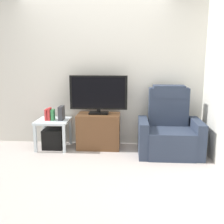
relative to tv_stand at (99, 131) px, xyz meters
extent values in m
plane|color=#BCB2AD|center=(-0.08, -0.85, -0.30)|extent=(6.40, 6.40, 0.00)
cube|color=silver|center=(-0.08, 0.28, 1.00)|extent=(6.40, 0.06, 2.60)
cube|color=brown|center=(0.00, 0.00, 0.00)|extent=(0.71, 0.44, 0.59)
cube|color=black|center=(0.00, -0.21, 0.12)|extent=(0.66, 0.02, 0.02)
cube|color=black|center=(0.00, -0.16, 0.15)|extent=(0.34, 0.11, 0.04)
cube|color=black|center=(0.00, 0.02, 0.31)|extent=(0.32, 0.20, 0.03)
cube|color=black|center=(0.00, 0.02, 0.35)|extent=(0.06, 0.04, 0.05)
cube|color=black|center=(0.00, 0.02, 0.66)|extent=(0.96, 0.05, 0.57)
cube|color=black|center=(0.00, 0.00, 0.66)|extent=(0.88, 0.01, 0.51)
cube|color=#2D384C|center=(1.16, -0.26, -0.09)|extent=(0.70, 0.72, 0.42)
cube|color=#2D384C|center=(1.16, 0.01, 0.43)|extent=(0.64, 0.20, 0.62)
cube|color=#2D384C|center=(1.16, 0.03, 0.68)|extent=(0.50, 0.26, 0.20)
cube|color=#2D384C|center=(0.74, -0.26, -0.02)|extent=(0.14, 0.68, 0.56)
cube|color=#2D384C|center=(1.58, -0.26, -0.02)|extent=(0.14, 0.68, 0.56)
cube|color=silver|center=(-0.77, -0.06, 0.18)|extent=(0.54, 0.54, 0.04)
cube|color=silver|center=(-1.01, -0.30, -0.07)|extent=(0.04, 0.04, 0.46)
cube|color=silver|center=(-0.53, -0.30, -0.07)|extent=(0.04, 0.04, 0.46)
cube|color=silver|center=(-1.01, 0.18, -0.07)|extent=(0.04, 0.04, 0.46)
cube|color=silver|center=(-0.53, 0.18, -0.07)|extent=(0.04, 0.04, 0.46)
cube|color=black|center=(-0.77, -0.06, -0.13)|extent=(0.33, 0.33, 0.33)
cube|color=red|center=(-0.87, -0.08, 0.29)|extent=(0.03, 0.13, 0.19)
cube|color=red|center=(-0.82, -0.08, 0.30)|extent=(0.04, 0.13, 0.21)
cube|color=#388C4C|center=(-0.76, -0.08, 0.29)|extent=(0.05, 0.11, 0.18)
cube|color=#333338|center=(-0.62, -0.05, 0.31)|extent=(0.07, 0.20, 0.23)
camera|label=1|loc=(0.51, -4.35, 1.22)|focal=42.61mm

